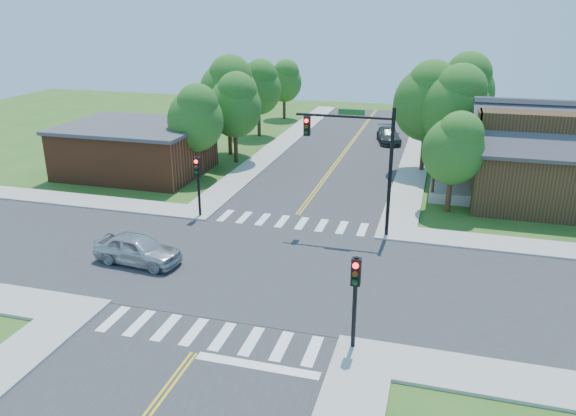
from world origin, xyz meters
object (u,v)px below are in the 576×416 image
(signal_pole_nw, at_px, (198,175))
(house_ne, at_px, (556,153))
(signal_mast_ne, at_px, (360,150))
(car_dgrey, at_px, (389,136))
(signal_pole_se, at_px, (355,286))
(car_silver, at_px, (138,250))

(signal_pole_nw, height_order, house_ne, house_ne)
(signal_pole_nw, bearing_deg, house_ne, 22.69)
(signal_mast_ne, height_order, car_dgrey, signal_mast_ne)
(car_dgrey, bearing_deg, house_ne, -64.17)
(signal_pole_se, distance_m, car_silver, 12.47)
(signal_mast_ne, relative_size, signal_pole_nw, 1.89)
(signal_mast_ne, relative_size, car_silver, 1.56)
(signal_pole_nw, relative_size, car_silver, 0.82)
(signal_mast_ne, distance_m, signal_pole_se, 11.55)
(signal_pole_nw, bearing_deg, car_silver, -92.45)
(signal_mast_ne, distance_m, house_ne, 14.23)
(signal_pole_se, xyz_separation_m, car_silver, (-11.49, 4.44, -1.90))
(signal_pole_nw, relative_size, house_ne, 0.29)
(car_silver, height_order, car_dgrey, car_silver)
(signal_pole_se, bearing_deg, signal_pole_nw, 135.00)
(signal_mast_ne, xyz_separation_m, car_silver, (-9.80, -6.77, -4.09))
(signal_mast_ne, xyz_separation_m, car_dgrey, (-0.64, 22.72, -4.18))
(signal_mast_ne, distance_m, car_silver, 12.59)
(signal_mast_ne, xyz_separation_m, signal_pole_nw, (-9.51, -0.01, -2.19))
(signal_pole_se, xyz_separation_m, car_dgrey, (-2.33, 33.93, -1.99))
(house_ne, relative_size, car_silver, 2.83)
(signal_pole_se, height_order, car_dgrey, signal_pole_se)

